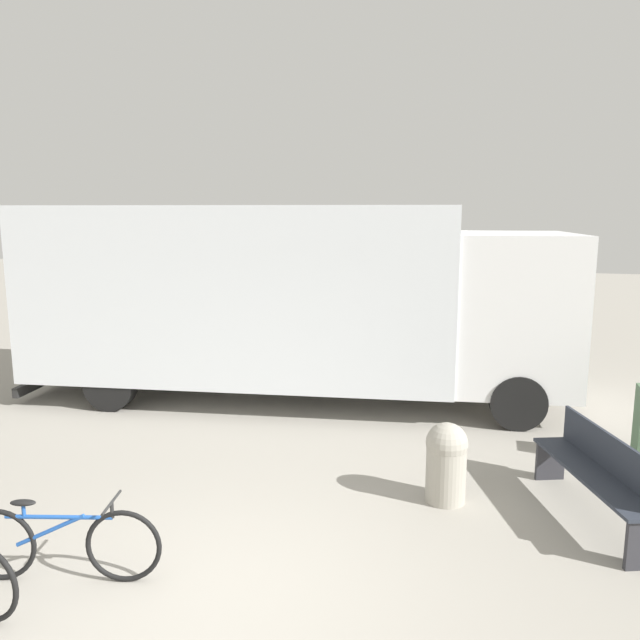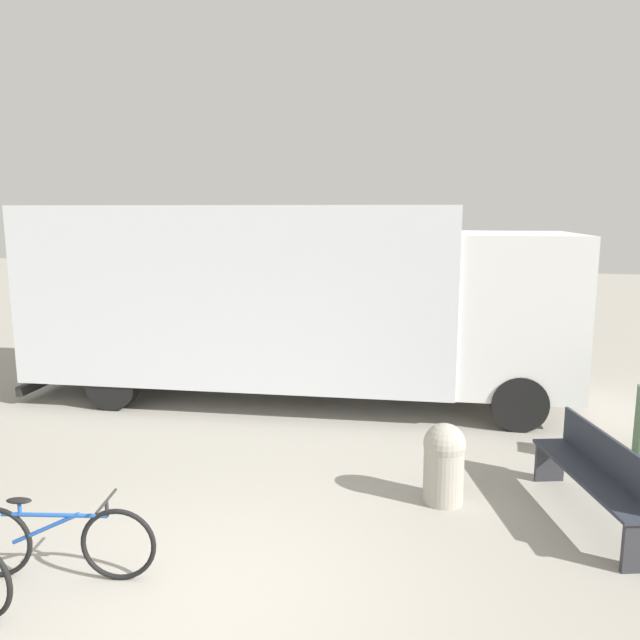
% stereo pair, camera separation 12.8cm
% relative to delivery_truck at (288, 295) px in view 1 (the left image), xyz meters
% --- Properties ---
extents(ground_plane, '(60.00, 60.00, 0.00)m').
position_rel_delivery_truck_xyz_m(ground_plane, '(1.19, -5.62, -1.76)').
color(ground_plane, gray).
extents(delivery_truck, '(9.09, 3.55, 3.22)m').
position_rel_delivery_truck_xyz_m(delivery_truck, '(0.00, 0.00, 0.00)').
color(delivery_truck, silver).
rests_on(delivery_truck, ground).
extents(park_bench, '(1.05, 2.01, 0.89)m').
position_rel_delivery_truck_xyz_m(park_bench, '(4.41, -3.24, -1.25)').
color(park_bench, '#282D38').
rests_on(park_bench, ground).
extents(bicycle_middle, '(1.69, 0.56, 0.74)m').
position_rel_delivery_truck_xyz_m(bicycle_middle, '(-0.21, -5.66, -1.41)').
color(bicycle_middle, black).
rests_on(bicycle_middle, ground).
extents(bollard_near_bench, '(0.46, 0.46, 0.89)m').
position_rel_delivery_truck_xyz_m(bollard_near_bench, '(2.86, -3.26, -1.29)').
color(bollard_near_bench, '#9E998C').
rests_on(bollard_near_bench, ground).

